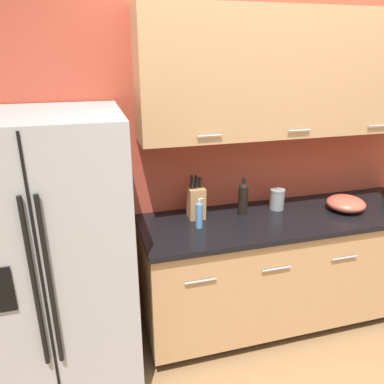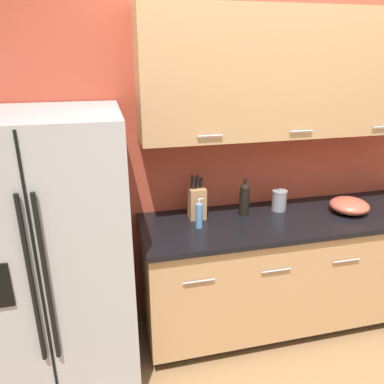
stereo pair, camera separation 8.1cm
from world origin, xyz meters
TOP-DOWN VIEW (x-y plane):
  - wall_back at (0.04, 1.30)m, footprint 10.00×0.39m
  - counter_unit at (0.14, 1.01)m, footprint 2.15×0.64m
  - refrigerator at (-1.48, 0.92)m, footprint 0.93×0.82m
  - knife_block at (-0.52, 1.15)m, footprint 0.11×0.11m
  - wine_bottle at (-0.18, 1.12)m, footprint 0.07×0.07m
  - soap_dispenser at (-0.55, 0.99)m, footprint 0.05×0.05m
  - steel_canister at (0.10, 1.14)m, footprint 0.11×0.11m
  - mixing_bowl at (0.57, 0.98)m, footprint 0.28×0.28m

SIDE VIEW (x-z plane):
  - counter_unit at x=0.14m, z-range 0.01..0.91m
  - refrigerator at x=-1.48m, z-range 0.00..1.71m
  - mixing_bowl at x=0.57m, z-range 0.90..1.01m
  - steel_canister at x=0.10m, z-range 0.89..1.06m
  - soap_dispenser at x=-0.55m, z-range 0.88..1.09m
  - knife_block at x=-0.52m, z-range 0.86..1.17m
  - wine_bottle at x=-0.18m, z-range 0.89..1.16m
  - wall_back at x=0.04m, z-range 0.16..2.76m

